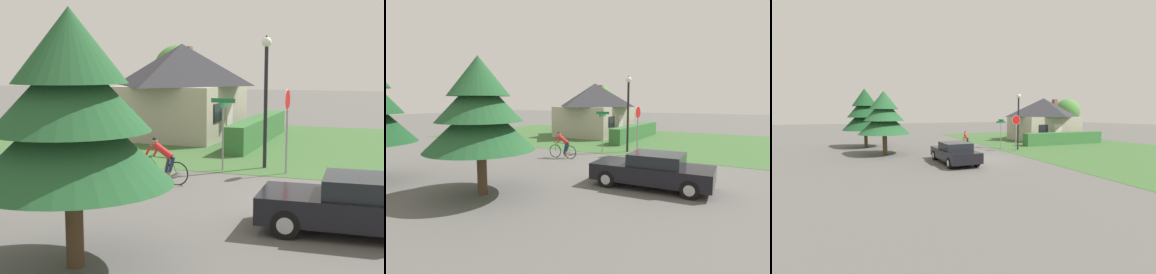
% 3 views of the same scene
% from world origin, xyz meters
% --- Properties ---
extents(ground_plane, '(140.00, 140.00, 0.00)m').
position_xyz_m(ground_plane, '(0.00, 0.00, 0.00)').
color(ground_plane, '#5B5956').
extents(grass_verge_right, '(16.00, 36.00, 0.01)m').
position_xyz_m(grass_verge_right, '(11.56, 4.00, 0.01)').
color(grass_verge_right, '#3D6633').
rests_on(grass_verge_right, ground).
extents(cottage_house, '(7.44, 5.91, 4.95)m').
position_xyz_m(cottage_house, '(12.49, 9.17, 2.57)').
color(cottage_house, '#B2A893').
rests_on(cottage_house, ground).
extents(hedge_row, '(9.30, 0.90, 1.23)m').
position_xyz_m(hedge_row, '(11.72, 4.77, 0.62)').
color(hedge_row, '#387038').
rests_on(hedge_row, ground).
extents(sedan_left_lane, '(2.08, 4.52, 1.33)m').
position_xyz_m(sedan_left_lane, '(-1.96, -0.75, 0.66)').
color(sedan_left_lane, black).
rests_on(sedan_left_lane, ground).
extents(cyclist, '(0.44, 1.78, 1.55)m').
position_xyz_m(cyclist, '(1.26, 5.48, 0.73)').
color(cyclist, black).
rests_on(cyclist, ground).
extents(stop_sign, '(0.75, 0.07, 2.99)m').
position_xyz_m(stop_sign, '(4.30, 2.05, 2.13)').
color(stop_sign, gray).
rests_on(stop_sign, ground).
extents(street_lamp, '(0.37, 0.37, 4.90)m').
position_xyz_m(street_lamp, '(5.10, 2.99, 3.22)').
color(street_lamp, black).
rests_on(street_lamp, ground).
extents(street_name_sign, '(0.90, 0.90, 2.62)m').
position_xyz_m(street_name_sign, '(4.17, 4.35, 1.82)').
color(street_name_sign, gray).
rests_on(street_name_sign, ground).
extents(conifer_tall_near, '(3.79, 3.79, 4.85)m').
position_xyz_m(conifer_tall_near, '(-5.89, 4.21, 2.99)').
color(conifer_tall_near, '#4C3823').
rests_on(conifer_tall_near, ground).
extents(deciduous_tree_right, '(3.25, 3.25, 5.15)m').
position_xyz_m(deciduous_tree_right, '(18.43, 11.75, 3.43)').
color(deciduous_tree_right, '#4C3823').
rests_on(deciduous_tree_right, ground).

